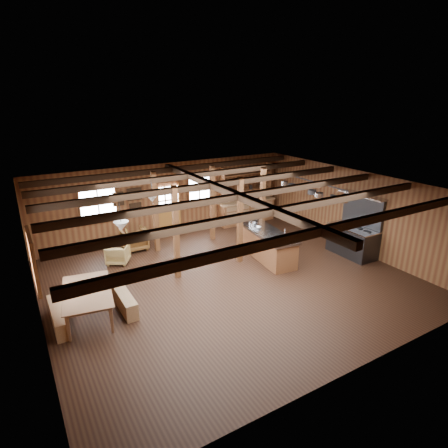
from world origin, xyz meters
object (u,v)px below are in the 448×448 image
Objects in this scene: armchair_a at (134,239)px; armchair_c at (118,254)px; dining_table at (90,303)px; commercial_range at (354,236)px; armchair_b at (137,239)px; kitchen_island at (268,245)px.

armchair_c is (-0.81, -0.83, -0.07)m from armchair_a.
dining_table is 3.08m from armchair_c.
commercial_range reaches higher than armchair_a.
armchair_a is (2.24, 3.56, 0.03)m from dining_table.
armchair_a reaches higher than dining_table.
armchair_b is at bearing -23.95° from dining_table.
dining_table is at bearing 175.72° from commercial_range.
dining_table is 2.39× the size of armchair_a.
armchair_c is at bearing 54.92° from armchair_b.
commercial_range reaches higher than armchair_b.
kitchen_island reaches higher than armchair_b.
armchair_b is 1.30m from armchair_c.
commercial_range is 3.06× the size of armchair_c.
armchair_c is (-0.94, -0.90, -0.03)m from armchair_b.
kitchen_island is 1.29× the size of dining_table.
dining_table is (-8.55, 0.64, -0.31)m from commercial_range.
commercial_range is 8.57m from dining_table.
armchair_a reaches higher than armchair_b.
kitchen_island is 3.08× the size of armchair_a.
kitchen_island reaches higher than armchair_c.
commercial_range is at bearing -85.09° from dining_table.
kitchen_island is 4.90m from armchair_c.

